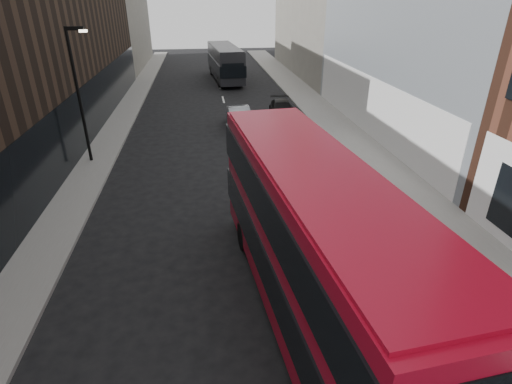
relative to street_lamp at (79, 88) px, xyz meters
name	(u,v)px	position (x,y,z in m)	size (l,w,h in m)	color
sidewalk_right	(326,117)	(15.72, 7.00, -4.11)	(3.00, 80.00, 0.15)	slate
sidewalk_left	(118,125)	(0.22, 7.00, -4.11)	(2.00, 80.00, 0.15)	slate
building_left_mid	(67,17)	(-3.28, 12.00, 2.82)	(5.00, 24.00, 14.00)	black
building_left_far	(119,12)	(-3.28, 34.00, 2.32)	(5.00, 20.00, 13.00)	slate
street_lamp	(79,88)	(0.00, 0.00, 0.00)	(1.06, 0.22, 7.00)	black
red_bus	(313,238)	(9.08, -13.22, -1.55)	(3.87, 11.91, 4.73)	#9F091F
grey_bus	(225,62)	(9.03, 23.05, -2.25)	(3.48, 11.30, 3.60)	black
car_a	(269,133)	(10.39, 2.00, -3.52)	(1.57, 3.90, 1.33)	black
car_b	(239,118)	(8.85, 5.39, -3.46)	(1.52, 4.37, 1.44)	#92949A
car_c	(282,110)	(12.32, 7.54, -3.55)	(1.78, 4.37, 1.27)	black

